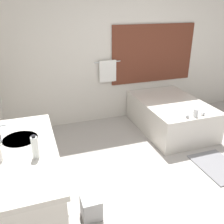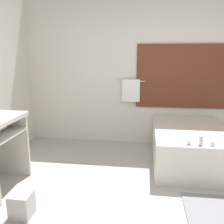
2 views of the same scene
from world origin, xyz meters
The scene contains 5 objects.
ground_plane centered at (0.00, 0.00, 0.00)m, with size 16.00×16.00×0.00m, color #A8A39E.
wall_back_with_blinds centered at (0.02, 2.23, 1.34)m, with size 7.40×0.13×2.70m.
bathtub centered at (0.64, 1.40, 0.30)m, with size 1.06×1.58×0.66m.
waste_bin centered at (-1.25, -0.17, 0.13)m, with size 0.21×0.21×0.25m.
bath_mat centered at (0.68, 0.12, 0.01)m, with size 0.54×0.74×0.02m.
Camera 2 is at (-0.04, -2.27, 1.62)m, focal length 40.00 mm.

